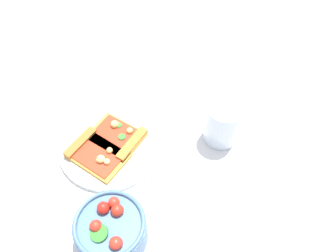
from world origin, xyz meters
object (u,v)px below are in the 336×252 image
Objects in this scene: soda_glass at (222,124)px; paper_napkin at (157,80)px; plate at (110,147)px; pizza_slice_near at (119,138)px; pizza_slice_far at (95,153)px; pepper_shaker at (226,87)px; salad_bowl at (112,229)px.

paper_napkin is at bearing -131.59° from soda_glass.
pizza_slice_near reaches higher than plate.
pizza_slice_far is 0.28m from soda_glass.
paper_napkin is at bearing 160.75° from pizza_slice_far.
soda_glass is 1.62× the size of pepper_shaker.
pizza_slice_near is at bearing -168.86° from salad_bowl.
salad_bowl is 0.42m from paper_napkin.
soda_glass is at bearing 106.29° from plate.
soda_glass is (-0.07, 0.24, 0.04)m from plate.
pizza_slice_far is (0.03, -0.02, 0.01)m from plate.
paper_napkin is (-0.16, -0.18, -0.05)m from soda_glass.
paper_napkin is (-0.23, 0.07, -0.01)m from plate.
soda_glass is (-0.26, 0.18, 0.01)m from salad_bowl.
soda_glass is at bearing 110.58° from pizza_slice_far.
pepper_shaker is at bearing 178.55° from soda_glass.
plate is at bearing -162.87° from salad_bowl.
pizza_slice_near is 0.89× the size of paper_napkin.
pizza_slice_far is 0.27m from paper_napkin.
salad_bowl is 0.44m from pepper_shaker.
paper_napkin is at bearing 179.08° from salad_bowl.
pizza_slice_near is 0.23m from soda_glass.
soda_glass reaches higher than salad_bowl.
pizza_slice_far is at bearing -153.39° from salad_bowl.
pepper_shaker reaches higher than pizza_slice_near.
salad_bowl is at bearing 11.14° from pizza_slice_near.
paper_napkin is at bearing 166.99° from pizza_slice_near.
soda_glass is at bearing 48.41° from paper_napkin.
pizza_slice_far is 0.19m from salad_bowl.
paper_napkin is 0.18m from pepper_shaker.
soda_glass is at bearing 145.36° from salad_bowl.
soda_glass is (-0.10, 0.27, 0.03)m from pizza_slice_far.
soda_glass is at bearing -1.45° from pepper_shaker.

